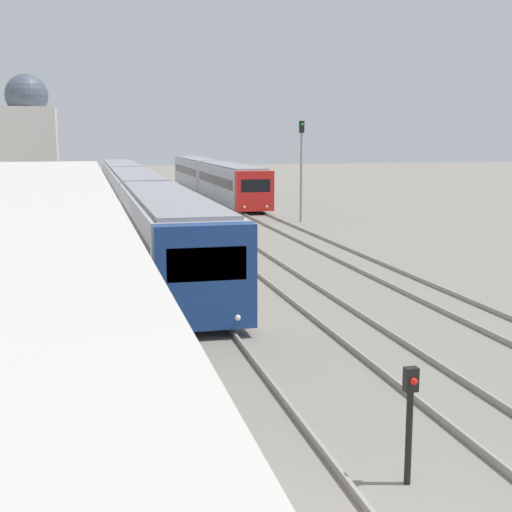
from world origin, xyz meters
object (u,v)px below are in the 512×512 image
(signal_post_near, at_px, (410,412))
(signal_mast_far, at_px, (301,160))
(person_on_platform, at_px, (98,299))
(train_near, at_px, (137,197))
(train_far, at_px, (212,176))

(signal_post_near, relative_size, signal_mast_far, 0.30)
(person_on_platform, height_order, signal_post_near, person_on_platform)
(train_near, relative_size, signal_post_near, 26.36)
(person_on_platform, distance_m, train_near, 26.91)
(person_on_platform, distance_m, signal_mast_far, 29.44)
(train_near, distance_m, train_far, 21.21)
(train_far, bearing_deg, train_near, -111.83)
(train_near, distance_m, signal_post_near, 31.91)
(train_far, height_order, signal_post_near, train_far)
(person_on_platform, xyz_separation_m, train_far, (10.58, 46.46, -0.25))
(train_far, xyz_separation_m, signal_mast_far, (1.85, -19.83, 2.03))
(train_far, bearing_deg, signal_mast_far, -84.67)
(train_near, height_order, train_far, train_near)
(train_near, height_order, signal_mast_far, signal_mast_far)
(person_on_platform, xyz_separation_m, signal_post_near, (4.32, -5.09, -0.79))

